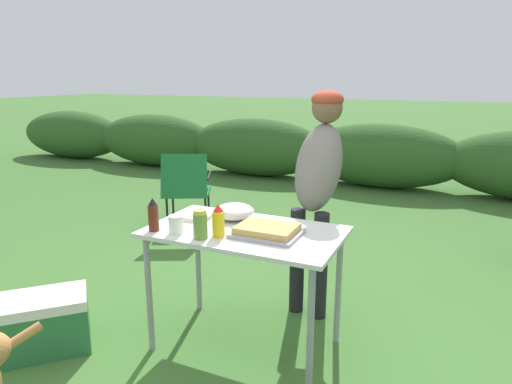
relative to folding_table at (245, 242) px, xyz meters
name	(u,v)px	position (x,y,z in m)	size (l,w,h in m)	color
ground_plane	(245,345)	(0.00, 0.00, -0.66)	(60.00, 60.00, 0.00)	#3D6B2D
shrub_hedge	(380,156)	(0.00, 4.51, -0.20)	(14.40, 0.90, 0.92)	#2D5623
folding_table	(245,242)	(0.00, 0.00, 0.00)	(1.10, 0.64, 0.74)	silver
food_tray	(267,231)	(0.15, -0.03, 0.10)	(0.36, 0.28, 0.06)	#9E9EA3
plate_stack	(195,215)	(-0.38, 0.09, 0.09)	(0.21, 0.21, 0.03)	white
mixing_bowl	(235,211)	(-0.15, 0.16, 0.12)	(0.24, 0.24, 0.10)	silver
paper_cup_stack	(176,225)	(-0.32, -0.21, 0.13)	(0.08, 0.08, 0.10)	white
relish_jar	(200,224)	(-0.16, -0.22, 0.15)	(0.08, 0.08, 0.16)	olive
bbq_sauce_bottle	(153,215)	(-0.46, -0.23, 0.17)	(0.06, 0.06, 0.19)	#562314
mustard_bottle	(218,221)	(-0.08, -0.16, 0.16)	(0.07, 0.07, 0.18)	yellow
standing_person_in_dark_puffer	(318,175)	(0.23, 0.64, 0.29)	(0.36, 0.46, 1.50)	black
camp_chair_near_hedge	(187,186)	(-1.51, 1.70, -0.20)	(0.67, 0.73, 0.83)	#19602D
cooler_box	(46,323)	(-1.06, -0.53, -0.49)	(0.57, 0.57, 0.34)	#286B3D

